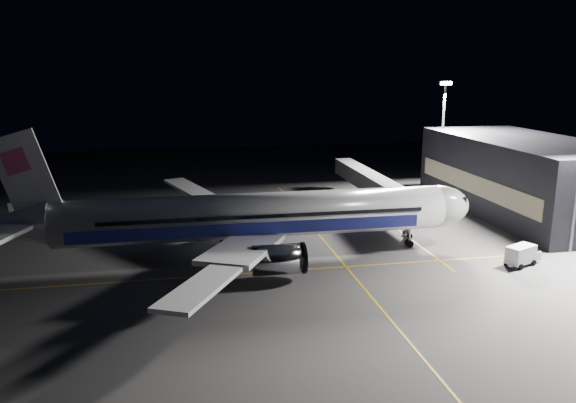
{
  "coord_description": "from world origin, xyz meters",
  "views": [
    {
      "loc": [
        -8.67,
        -66.79,
        23.19
      ],
      "look_at": [
        4.8,
        3.61,
        6.0
      ],
      "focal_mm": 35.0,
      "sensor_mm": 36.0,
      "label": 1
    }
  ],
  "objects_px": {
    "safety_cone_a": "(229,228)",
    "safety_cone_c": "(202,233)",
    "service_truck": "(523,254)",
    "jet_bridge": "(375,185)",
    "airliner": "(247,217)",
    "floodlight_mast_north": "(443,126)",
    "safety_cone_b": "(218,246)",
    "baggage_tug": "(246,217)"
  },
  "relations": [
    {
      "from": "airliner",
      "to": "safety_cone_c",
      "type": "bearing_deg",
      "value": 115.72
    },
    {
      "from": "safety_cone_a",
      "to": "safety_cone_b",
      "type": "xyz_separation_m",
      "value": [
        -2.32,
        -8.56,
        0.03
      ]
    },
    {
      "from": "baggage_tug",
      "to": "floodlight_mast_north",
      "type": "bearing_deg",
      "value": 38.6
    },
    {
      "from": "jet_bridge",
      "to": "safety_cone_b",
      "type": "bearing_deg",
      "value": -152.12
    },
    {
      "from": "baggage_tug",
      "to": "service_truck",
      "type": "bearing_deg",
      "value": -23.26
    },
    {
      "from": "service_truck",
      "to": "safety_cone_a",
      "type": "height_order",
      "value": "service_truck"
    },
    {
      "from": "jet_bridge",
      "to": "safety_cone_c",
      "type": "height_order",
      "value": "jet_bridge"
    },
    {
      "from": "service_truck",
      "to": "baggage_tug",
      "type": "distance_m",
      "value": 39.4
    },
    {
      "from": "airliner",
      "to": "safety_cone_a",
      "type": "bearing_deg",
      "value": 95.33
    },
    {
      "from": "airliner",
      "to": "service_truck",
      "type": "distance_m",
      "value": 33.66
    },
    {
      "from": "airliner",
      "to": "baggage_tug",
      "type": "relative_size",
      "value": 21.29
    },
    {
      "from": "airliner",
      "to": "safety_cone_c",
      "type": "relative_size",
      "value": 115.63
    },
    {
      "from": "safety_cone_b",
      "to": "jet_bridge",
      "type": "bearing_deg",
      "value": 27.88
    },
    {
      "from": "floodlight_mast_north",
      "to": "safety_cone_c",
      "type": "xyz_separation_m",
      "value": [
        -46.26,
        -21.22,
        -12.11
      ]
    },
    {
      "from": "service_truck",
      "to": "safety_cone_b",
      "type": "xyz_separation_m",
      "value": [
        -35.62,
        13.28,
        -1.04
      ]
    },
    {
      "from": "baggage_tug",
      "to": "safety_cone_a",
      "type": "bearing_deg",
      "value": -115.84
    },
    {
      "from": "jet_bridge",
      "to": "baggage_tug",
      "type": "xyz_separation_m",
      "value": [
        -21.37,
        -2.3,
        -3.76
      ]
    },
    {
      "from": "safety_cone_b",
      "to": "safety_cone_c",
      "type": "distance_m",
      "value": 6.97
    },
    {
      "from": "airliner",
      "to": "safety_cone_b",
      "type": "relative_size",
      "value": 106.13
    },
    {
      "from": "safety_cone_a",
      "to": "floodlight_mast_north",
      "type": "bearing_deg",
      "value": 24.69
    },
    {
      "from": "jet_bridge",
      "to": "safety_cone_c",
      "type": "bearing_deg",
      "value": -165.53
    },
    {
      "from": "airliner",
      "to": "floodlight_mast_north",
      "type": "height_order",
      "value": "floodlight_mast_north"
    },
    {
      "from": "airliner",
      "to": "floodlight_mast_north",
      "type": "distance_m",
      "value": 52.56
    },
    {
      "from": "service_truck",
      "to": "jet_bridge",
      "type": "bearing_deg",
      "value": 84.24
    },
    {
      "from": "safety_cone_b",
      "to": "safety_cone_c",
      "type": "relative_size",
      "value": 1.09
    },
    {
      "from": "safety_cone_a",
      "to": "service_truck",
      "type": "bearing_deg",
      "value": -33.26
    },
    {
      "from": "service_truck",
      "to": "safety_cone_c",
      "type": "distance_m",
      "value": 42.37
    },
    {
      "from": "safety_cone_a",
      "to": "safety_cone_c",
      "type": "bearing_deg",
      "value": -155.88
    },
    {
      "from": "floodlight_mast_north",
      "to": "service_truck",
      "type": "relative_size",
      "value": 3.99
    },
    {
      "from": "jet_bridge",
      "to": "floodlight_mast_north",
      "type": "height_order",
      "value": "floodlight_mast_north"
    },
    {
      "from": "safety_cone_a",
      "to": "safety_cone_c",
      "type": "distance_m",
      "value": 4.4
    },
    {
      "from": "jet_bridge",
      "to": "floodlight_mast_north",
      "type": "bearing_deg",
      "value": 37.74
    },
    {
      "from": "jet_bridge",
      "to": "airliner",
      "type": "bearing_deg",
      "value": -141.96
    },
    {
      "from": "jet_bridge",
      "to": "safety_cone_b",
      "type": "distance_m",
      "value": 30.36
    },
    {
      "from": "jet_bridge",
      "to": "safety_cone_b",
      "type": "relative_size",
      "value": 59.38
    },
    {
      "from": "service_truck",
      "to": "floodlight_mast_north",
      "type": "bearing_deg",
      "value": 53.69
    },
    {
      "from": "airliner",
      "to": "service_truck",
      "type": "relative_size",
      "value": 11.84
    },
    {
      "from": "jet_bridge",
      "to": "safety_cone_b",
      "type": "height_order",
      "value": "jet_bridge"
    },
    {
      "from": "service_truck",
      "to": "airliner",
      "type": "bearing_deg",
      "value": 139.81
    },
    {
      "from": "airliner",
      "to": "floodlight_mast_north",
      "type": "xyz_separation_m",
      "value": [
        41.08,
        31.99,
        7.21
      ]
    },
    {
      "from": "jet_bridge",
      "to": "safety_cone_c",
      "type": "distance_m",
      "value": 29.5
    },
    {
      "from": "jet_bridge",
      "to": "baggage_tug",
      "type": "bearing_deg",
      "value": -173.86
    }
  ]
}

